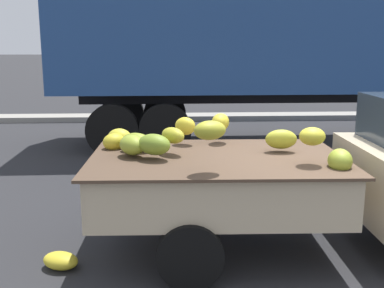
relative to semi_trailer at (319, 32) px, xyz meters
name	(u,v)px	position (x,y,z in m)	size (l,w,h in m)	color
ground	(330,251)	(-1.66, -5.95, -2.54)	(220.00, 220.00, 0.00)	#28282B
curb_strip	(226,117)	(-1.66, 3.45, -2.46)	(80.00, 0.80, 0.16)	gray
semi_trailer	(319,32)	(0.00, 0.00, 0.00)	(12.02, 2.72, 3.95)	navy
fallen_banana_bunch_near_tailgate	(61,261)	(-4.57, -6.21, -2.46)	(0.39, 0.27, 0.17)	yellow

